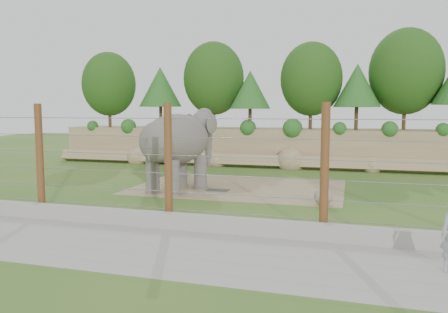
# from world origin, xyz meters

# --- Properties ---
(ground) EXTENTS (90.00, 90.00, 0.00)m
(ground) POSITION_xyz_m (0.00, 0.00, 0.00)
(ground) COLOR #326522
(ground) RESTS_ON ground
(back_embankment) EXTENTS (30.00, 5.52, 8.77)m
(back_embankment) POSITION_xyz_m (0.59, 12.68, 3.97)
(back_embankment) COLOR #8A7655
(back_embankment) RESTS_ON ground
(dirt_patch) EXTENTS (10.00, 7.00, 0.02)m
(dirt_patch) POSITION_xyz_m (0.50, 3.00, 0.01)
(dirt_patch) COLOR #947A59
(dirt_patch) RESTS_ON ground
(drain_grate) EXTENTS (1.00, 0.60, 0.03)m
(drain_grate) POSITION_xyz_m (-0.20, 1.70, 0.04)
(drain_grate) COLOR #262628
(drain_grate) RESTS_ON dirt_patch
(elephant) EXTENTS (3.37, 5.05, 3.77)m
(elephant) POSITION_xyz_m (-2.05, 1.19, 1.89)
(elephant) COLOR #68625D
(elephant) RESTS_ON ground
(stone_ball) EXTENTS (0.72, 0.72, 0.72)m
(stone_ball) POSITION_xyz_m (4.74, -0.30, 0.38)
(stone_ball) COLOR gray
(stone_ball) RESTS_ON dirt_patch
(retaining_wall) EXTENTS (26.00, 0.35, 0.50)m
(retaining_wall) POSITION_xyz_m (0.00, -5.00, 0.25)
(retaining_wall) COLOR #9D9A92
(retaining_wall) RESTS_ON ground
(walkway) EXTENTS (26.00, 4.00, 0.01)m
(walkway) POSITION_xyz_m (0.00, -7.00, 0.01)
(walkway) COLOR #9D9A92
(walkway) RESTS_ON ground
(barrier_fence) EXTENTS (20.26, 0.26, 4.00)m
(barrier_fence) POSITION_xyz_m (0.00, -4.50, 2.00)
(barrier_fence) COLOR #5A331A
(barrier_fence) RESTS_ON ground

